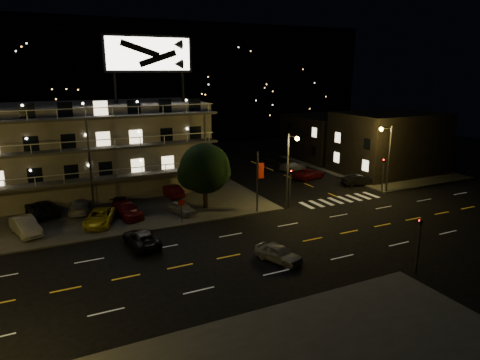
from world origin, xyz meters
name	(u,v)px	position (x,y,z in m)	size (l,w,h in m)	color
ground	(251,252)	(0.00, 0.00, 0.00)	(140.00, 140.00, 0.00)	black
curb_nw	(51,205)	(-14.00, 20.00, 0.07)	(44.00, 24.00, 0.15)	#3C3C3A
curb_ne	(367,166)	(30.00, 20.00, 0.07)	(16.00, 24.00, 0.15)	#3C3C3A
motel	(82,149)	(-9.94, 23.88, 5.34)	(28.00, 13.80, 18.10)	gray
side_bldg_front	(389,143)	(29.99, 16.00, 4.25)	(14.06, 10.00, 8.50)	black
side_bldg_back	(335,136)	(29.99, 28.00, 3.50)	(14.06, 12.00, 7.00)	black
hill_backdrop	(75,83)	(-5.94, 68.78, 11.55)	(120.00, 25.00, 24.00)	black
streetlight_nc	(290,163)	(8.50, 7.94, 4.96)	(0.44, 1.92, 8.00)	#2D2D30
streetlight_ne	(387,152)	(22.14, 8.30, 4.96)	(1.92, 0.44, 8.00)	#2D2D30
signal_nw	(290,184)	(9.00, 8.50, 2.57)	(0.20, 0.27, 4.60)	#2D2D30
signal_sw	(419,240)	(9.00, -8.50, 2.57)	(0.20, 0.27, 4.60)	#2D2D30
signal_ne	(383,172)	(22.00, 8.50, 2.57)	(0.27, 0.20, 4.60)	#2D2D30
banner_north	(258,180)	(5.09, 8.40, 3.43)	(0.83, 0.16, 6.40)	#2D2D30
stop_sign	(181,207)	(-3.00, 8.57, 1.71)	(0.91, 0.11, 2.61)	#2D2D30
tree	(204,170)	(0.65, 11.88, 4.23)	(5.45, 5.25, 6.87)	black
lot_car_1	(25,226)	(-16.35, 11.77, 0.91)	(1.62, 4.64, 1.53)	#999A9F
lot_car_2	(100,217)	(-10.06, 11.51, 0.84)	(2.28, 4.93, 1.37)	gold
lot_car_3	(127,210)	(-7.34, 12.61, 0.86)	(1.99, 4.88, 1.42)	#5E0D0F
lot_car_4	(182,208)	(-2.19, 11.01, 0.76)	(1.45, 3.60, 1.23)	#999A9F
lot_car_6	(41,208)	(-14.93, 16.71, 0.89)	(2.45, 5.31, 1.48)	black
lot_car_7	(79,206)	(-11.47, 16.04, 0.83)	(1.90, 4.68, 1.36)	#999A9F
lot_car_8	(119,202)	(-7.46, 15.93, 0.77)	(1.46, 3.62, 1.23)	black
lot_car_9	(171,190)	(-1.35, 17.50, 0.83)	(1.45, 4.15, 1.37)	#5E0D0F
side_car_0	(359,180)	(21.66, 12.24, 0.70)	(1.49, 4.28, 1.41)	black
side_car_1	(309,174)	(17.96, 17.81, 0.66)	(2.18, 4.74, 1.32)	#5E0D0F
side_car_2	(293,166)	(18.69, 22.91, 0.63)	(1.75, 4.31, 1.25)	#999A9F
side_car_3	(271,158)	(18.41, 28.75, 0.70)	(1.65, 4.10, 1.40)	black
road_car_east	(279,253)	(1.11, -2.41, 0.66)	(1.56, 3.89, 1.33)	#999A9F
road_car_west	(141,238)	(-7.67, 5.10, 0.66)	(2.19, 4.76, 1.32)	black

